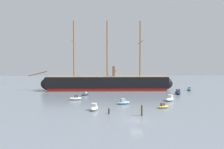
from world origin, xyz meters
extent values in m
plane|color=slate|center=(0.00, 0.00, 0.00)|extent=(400.00, 400.00, 0.00)
cube|color=maroon|center=(-5.59, 52.06, 0.68)|extent=(52.06, 7.91, 1.36)
cube|color=black|center=(-5.59, 52.06, 3.78)|extent=(54.22, 8.24, 4.84)
ellipsoid|color=black|center=(-30.53, 52.01, 3.10)|extent=(9.77, 7.34, 6.20)
ellipsoid|color=black|center=(19.34, 52.11, 3.10)|extent=(9.77, 7.34, 6.20)
cube|color=#9E7F5B|center=(-5.59, 52.06, 6.34)|extent=(53.14, 7.59, 0.29)
cylinder|color=#936642|center=(-20.50, 52.03, 18.78)|extent=(0.68, 0.68, 25.17)
cylinder|color=#936642|center=(-20.50, 52.03, 21.80)|extent=(0.30, 13.01, 0.27)
cylinder|color=#936642|center=(-5.59, 52.06, 18.78)|extent=(0.68, 0.68, 25.17)
cylinder|color=#936642|center=(-5.59, 52.06, 21.80)|extent=(0.30, 13.01, 0.27)
cylinder|color=#936642|center=(9.31, 52.09, 18.78)|extent=(0.68, 0.68, 25.17)
cylinder|color=#936642|center=(9.31, 52.09, 21.80)|extent=(0.30, 13.01, 0.27)
cylinder|color=#936642|center=(-36.62, 52.00, 7.76)|extent=(8.57, 0.50, 2.58)
cylinder|color=gray|center=(-2.34, 52.07, 8.62)|extent=(1.94, 1.94, 4.84)
ellipsoid|color=silver|center=(-9.17, 10.20, 0.49)|extent=(2.48, 4.46, 0.98)
cube|color=beige|center=(-9.22, 9.92, 1.28)|extent=(1.35, 1.47, 0.98)
ellipsoid|color=gold|center=(8.88, 12.15, 0.38)|extent=(3.47, 2.22, 0.75)
cube|color=#4C4C51|center=(8.67, 12.08, 0.98)|extent=(1.20, 1.12, 0.75)
ellipsoid|color=#7FB2D6|center=(-1.09, 18.02, 0.46)|extent=(4.24, 2.84, 0.92)
cube|color=#B2ADA3|center=(-1.34, 17.93, 1.19)|extent=(1.48, 1.40, 0.92)
ellipsoid|color=silver|center=(-16.24, 26.07, 0.48)|extent=(4.36, 2.50, 0.96)
cube|color=#4C4C51|center=(-15.97, 26.13, 1.25)|extent=(1.45, 1.34, 0.96)
ellipsoid|color=silver|center=(13.96, 23.10, 0.55)|extent=(4.35, 5.01, 1.11)
cube|color=beige|center=(14.15, 23.37, 1.44)|extent=(1.88, 1.92, 1.11)
ellipsoid|color=#1E284C|center=(-14.09, 36.60, 0.36)|extent=(3.06, 3.19, 0.73)
cube|color=#B2ADA3|center=(-13.95, 36.76, 0.95)|extent=(1.27, 1.28, 0.73)
ellipsoid|color=#1E284C|center=(22.05, 38.79, 0.56)|extent=(2.52, 5.02, 1.13)
cube|color=#4C4C51|center=(22.01, 38.45, 1.47)|extent=(1.46, 1.61, 1.13)
ellipsoid|color=gray|center=(-25.82, 55.11, 0.47)|extent=(2.69, 4.32, 0.94)
cube|color=#4C4C51|center=(-25.74, 54.84, 1.22)|extent=(1.38, 1.48, 0.94)
ellipsoid|color=#236670|center=(31.61, 50.94, 0.51)|extent=(3.15, 4.70, 1.01)
cube|color=#B2ADA3|center=(31.71, 51.22, 1.32)|extent=(1.55, 1.64, 1.01)
cylinder|color=#423323|center=(-5.56, 5.86, 0.64)|extent=(0.38, 0.38, 1.29)
cylinder|color=#423323|center=(1.70, 3.81, 1.19)|extent=(0.35, 0.35, 2.38)
ellipsoid|color=silver|center=(-7.20, 29.16, 13.71)|extent=(0.32, 0.28, 0.11)
sphere|color=silver|center=(-7.36, 29.04, 13.72)|extent=(0.09, 0.09, 0.09)
cube|color=#ADA89E|center=(-6.99, 28.87, 13.73)|extent=(0.46, 0.56, 0.13)
cube|color=#ADA89E|center=(-7.42, 29.45, 13.73)|extent=(0.46, 0.56, 0.13)
camera|label=1|loc=(-6.30, -41.51, 11.01)|focal=33.25mm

